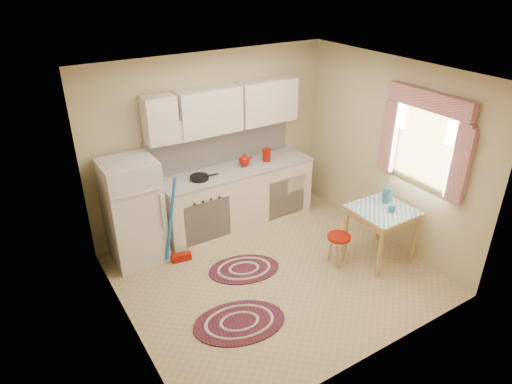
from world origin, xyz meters
TOP-DOWN VIEW (x-y plane):
  - room_shell at (0.16, 0.24)m, footprint 3.64×3.60m
  - fridge at (-1.31, 1.25)m, footprint 0.65×0.60m
  - broom at (-0.87, 0.90)m, footprint 0.30×0.16m
  - base_cabinets at (0.22, 1.30)m, footprint 2.25×0.60m
  - countertop at (0.22, 1.30)m, footprint 2.27×0.62m
  - frying_pan at (-0.38, 1.25)m, footprint 0.28×0.28m
  - red_kettle at (0.35, 1.30)m, footprint 0.19×0.18m
  - red_canister at (0.73, 1.30)m, footprint 0.12×0.12m
  - table at (1.38, -0.40)m, footprint 0.72×0.72m
  - stool at (0.83, -0.23)m, footprint 0.38×0.38m
  - coffee_pot at (1.55, -0.28)m, footprint 0.16×0.14m
  - mug at (1.42, -0.50)m, footprint 0.10×0.10m
  - rug_center at (-0.27, 0.29)m, footprint 1.06×0.85m
  - rug_left at (-0.80, -0.51)m, footprint 1.17×0.93m

SIDE VIEW (x-z plane):
  - rug_center at x=-0.27m, z-range 0.00..0.02m
  - rug_left at x=-0.80m, z-range 0.00..0.02m
  - stool at x=0.83m, z-range 0.00..0.42m
  - table at x=1.38m, z-range 0.00..0.72m
  - base_cabinets at x=0.22m, z-range 0.00..0.88m
  - broom at x=-0.87m, z-range 0.00..1.20m
  - fridge at x=-1.31m, z-range 0.00..1.40m
  - mug at x=1.42m, z-range 0.72..0.82m
  - coffee_pot at x=1.55m, z-range 0.72..1.00m
  - countertop at x=0.22m, z-range 0.88..0.92m
  - frying_pan at x=-0.38m, z-range 0.92..0.97m
  - red_canister at x=0.73m, z-range 0.92..1.08m
  - red_kettle at x=0.35m, z-range 0.92..1.10m
  - room_shell at x=0.16m, z-range 0.34..2.86m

